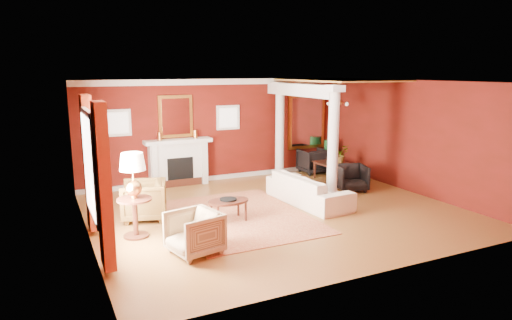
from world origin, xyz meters
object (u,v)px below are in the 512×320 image
sofa (309,185)px  dining_table (338,168)px  side_table (133,180)px  coffee_table (228,202)px  armchair_leopard (144,198)px  armchair_stripe (194,231)px

sofa → dining_table: sofa is taller
side_table → coffee_table: bearing=3.0°
armchair_leopard → side_table: (-0.37, -0.98, 0.66)m
side_table → dining_table: 6.46m
side_table → armchair_stripe: bearing=-59.4°
armchair_leopard → side_table: bearing=-4.6°
armchair_stripe → side_table: side_table is taller
sofa → armchair_leopard: (-3.81, 0.51, -0.00)m
armchair_leopard → coffee_table: (1.59, -0.88, -0.05)m
armchair_leopard → coffee_table: armchair_leopard is taller
armchair_leopard → coffee_table: size_ratio=1.03×
coffee_table → armchair_stripe: bearing=-131.0°
armchair_stripe → sofa: bearing=103.9°
armchair_stripe → dining_table: 6.26m
sofa → side_table: bearing=91.6°
dining_table → sofa: bearing=126.0°
armchair_leopard → armchair_stripe: 2.30m
sofa → armchair_leopard: size_ratio=2.57×
sofa → armchair_stripe: (-3.42, -1.75, -0.05)m
coffee_table → dining_table: 4.55m
dining_table → armchair_stripe: bearing=119.6°
coffee_table → dining_table: bearing=24.0°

